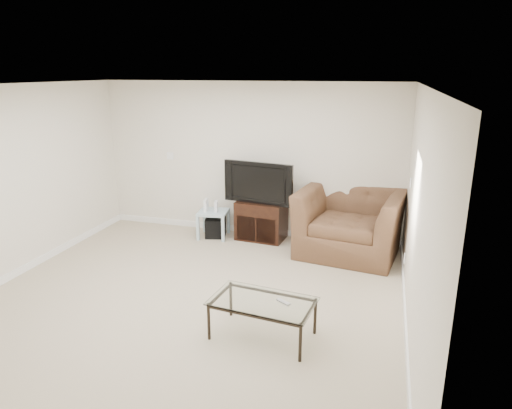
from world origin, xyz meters
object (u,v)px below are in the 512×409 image
(television, at_px, (261,182))
(coffee_table, at_px, (263,319))
(tv_stand, at_px, (262,220))
(subwoofer, at_px, (216,227))
(side_table, at_px, (214,224))
(recliner, at_px, (350,212))

(television, bearing_deg, coffee_table, -65.16)
(tv_stand, height_order, subwoofer, tv_stand)
(side_table, xyz_separation_m, subwoofer, (0.03, 0.02, -0.06))
(recliner, bearing_deg, coffee_table, -95.88)
(subwoofer, relative_size, coffee_table, 0.31)
(tv_stand, distance_m, recliner, 1.48)
(subwoofer, bearing_deg, coffee_table, -60.04)
(side_table, relative_size, recliner, 0.31)
(tv_stand, xyz_separation_m, subwoofer, (-0.76, -0.13, -0.16))
(tv_stand, distance_m, television, 0.65)
(coffee_table, bearing_deg, television, 105.78)
(tv_stand, distance_m, side_table, 0.80)
(side_table, bearing_deg, coffee_table, -59.43)
(television, bearing_deg, side_table, -162.18)
(television, bearing_deg, recliner, 1.15)
(side_table, bearing_deg, recliner, -2.04)
(side_table, height_order, coffee_table, side_table)
(coffee_table, bearing_deg, recliner, 75.75)
(television, bearing_deg, tv_stand, 94.02)
(subwoofer, xyz_separation_m, recliner, (2.18, -0.10, 0.49))
(television, height_order, coffee_table, television)
(television, relative_size, side_table, 2.32)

